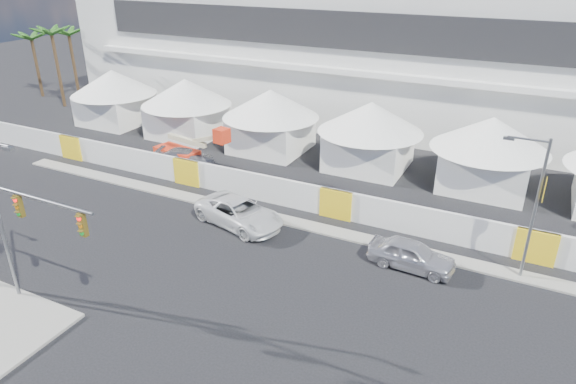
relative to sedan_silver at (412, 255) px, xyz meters
The scene contains 11 objects.
ground 16.12m from the sedan_silver, 137.88° to the right, with size 160.00×160.00×0.00m, color black.
far_curb 8.27m from the sedan_silver, 11.95° to the left, with size 80.00×1.20×0.12m, color gray.
stadium 32.06m from the sedan_silver, 96.01° to the left, with size 80.00×24.80×21.98m.
tent_row 17.63m from the sedan_silver, 130.90° to the left, with size 53.40×8.40×5.40m.
hoarding_fence 7.00m from the sedan_silver, 148.04° to the left, with size 70.00×0.25×2.00m, color silver.
palm_cluster 49.48m from the sedan_silver, 157.60° to the left, with size 10.60×10.60×8.55m.
sedan_silver is the anchor object (origin of this frame).
pickup_curb 11.11m from the sedan_silver, behind, with size 6.17×2.84×1.71m, color silver.
lot_car_c 21.44m from the sedan_silver, 161.75° to the left, with size 4.77×1.94×1.39m, color #ABACB0.
streetlight_curb 6.79m from the sedan_silver, 17.58° to the left, with size 2.34×0.53×7.88m.
boom_lift 21.87m from the sedan_silver, 161.39° to the left, with size 7.94×2.42×3.95m.
Camera 1 is at (16.69, -13.87, 15.90)m, focal length 32.00 mm.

